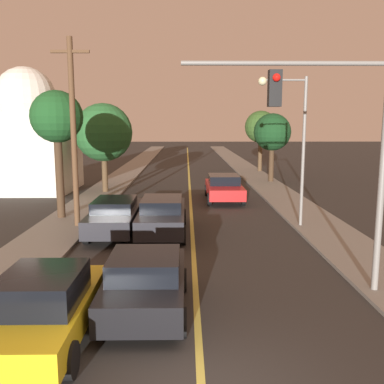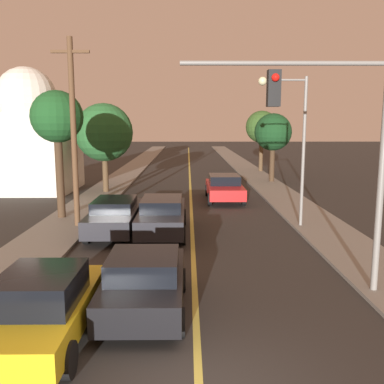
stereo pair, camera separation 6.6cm
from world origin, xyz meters
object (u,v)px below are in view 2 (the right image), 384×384
Objects in this scene: car_near_lane_front at (144,282)px; car_outer_lane_front at (44,306)px; utility_pole_left at (73,130)px; domed_building_left at (29,139)px; tree_right_far at (262,127)px; tree_left_near at (57,119)px; car_near_lane_second at (162,215)px; streetlamp_right at (292,129)px; car_outer_lane_second at (116,215)px; tree_right_near at (273,133)px; car_far_oncoming at (224,187)px; tree_left_far at (104,133)px; traffic_signal_mast at (336,132)px.

car_outer_lane_front is (-1.95, -1.44, 0.03)m from car_near_lane_front.
domed_building_left is at bearing 118.71° from utility_pole_left.
tree_left_near is at bearing -123.17° from tree_right_far.
domed_building_left is at bearing 116.68° from car_near_lane_front.
streetlamp_right is (5.49, 1.09, 3.47)m from car_near_lane_second.
car_outer_lane_second is at bearing -173.13° from streetlamp_right.
car_far_oncoming is at bearing -119.79° from tree_right_near.
domed_building_left is at bearing 123.50° from car_outer_lane_second.
tree_left_far is 12.79m from tree_right_near.
car_outer_lane_front is 0.87× the size of car_far_oncoming.
car_outer_lane_front reaches higher than car_far_oncoming.
domed_building_left is (-7.65, 20.54, 2.72)m from car_outer_lane_front.
car_near_lane_front is 0.81× the size of car_far_oncoming.
traffic_signal_mast is 1.19× the size of tree_right_near.
domed_building_left is at bearing 144.76° from streetlamp_right.
car_outer_lane_second is at bearing 174.32° from car_near_lane_second.
streetlamp_right reaches higher than tree_right_far.
traffic_signal_mast is (6.79, 2.50, 3.54)m from car_outer_lane_front.
streetlamp_right reaches higher than tree_left_far.
tree_left_near is (-4.97, 10.18, 3.99)m from car_near_lane_front.
tree_right_far is (12.86, 19.67, -0.58)m from tree_left_near.
utility_pole_left is 9.40m from tree_left_far.
domed_building_left is at bearing 110.43° from car_outer_lane_front.
tree_left_near is at bearing 104.57° from car_outer_lane_front.
tree_left_far is 5.45m from domed_building_left.
tree_right_near is at bearing 22.27° from tree_left_far.
tree_left_near is (-8.21, -5.06, 3.96)m from car_far_oncoming.
car_near_lane_second is 17.38m from tree_right_near.
tree_left_far reaches higher than car_outer_lane_front.
car_outer_lane_front is at bearing -111.42° from tree_right_near.
car_near_lane_second is 0.90× the size of tree_left_far.
tree_left_far reaches higher than car_far_oncoming.
streetlamp_right is 0.80× the size of utility_pole_left.
tree_left_near is 7.78m from tree_left_far.
tree_right_near is at bearing 68.58° from car_outer_lane_front.
tree_left_far is (-2.36, 19.32, 3.16)m from car_outer_lane_front.
streetlamp_right is at bearing -9.40° from tree_left_near.
streetlamp_right is (0.65, 7.38, -0.04)m from traffic_signal_mast.
tree_right_near is (2.69, 21.66, -0.49)m from traffic_signal_mast.
car_near_lane_second is 24.07m from tree_right_far.
car_near_lane_front is 2.42m from car_outer_lane_front.
car_outer_lane_front is 0.70× the size of traffic_signal_mast.
car_near_lane_second is 1.96m from car_outer_lane_second.
tree_right_far is (11.68, 21.34, -0.09)m from utility_pole_left.
domed_building_left reaches higher than car_outer_lane_second.
car_outer_lane_second is at bearing 136.33° from traffic_signal_mast.
utility_pole_left is (-3.79, 1.15, 3.43)m from car_near_lane_second.
domed_building_left reaches higher than tree_left_far.
car_outer_lane_front is 22.09m from domed_building_left.
car_near_lane_second is 0.86× the size of tree_left_near.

